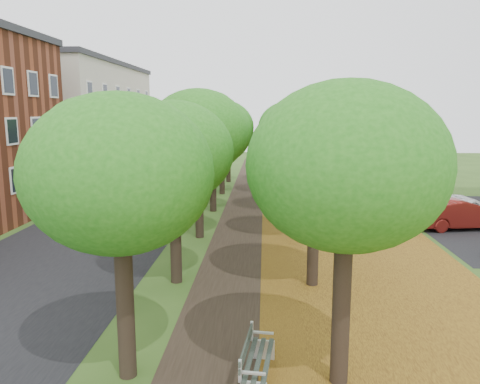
# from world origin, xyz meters

# --- Properties ---
(ground) EXTENTS (120.00, 120.00, 0.00)m
(ground) POSITION_xyz_m (0.00, 0.00, 0.00)
(ground) COLOR #2D4C19
(ground) RESTS_ON ground
(street_asphalt) EXTENTS (8.00, 70.00, 0.01)m
(street_asphalt) POSITION_xyz_m (-7.50, 15.00, 0.00)
(street_asphalt) COLOR black
(street_asphalt) RESTS_ON ground
(footpath) EXTENTS (3.20, 70.00, 0.01)m
(footpath) POSITION_xyz_m (0.00, 15.00, 0.00)
(footpath) COLOR black
(footpath) RESTS_ON ground
(leaf_verge) EXTENTS (7.50, 70.00, 0.01)m
(leaf_verge) POSITION_xyz_m (5.00, 15.00, 0.01)
(leaf_verge) COLOR olive
(leaf_verge) RESTS_ON ground
(tree_row_west) EXTENTS (4.30, 34.30, 6.47)m
(tree_row_west) POSITION_xyz_m (-2.20, 15.00, 4.62)
(tree_row_west) COLOR black
(tree_row_west) RESTS_ON ground
(tree_row_east) EXTENTS (4.30, 34.30, 6.47)m
(tree_row_east) POSITION_xyz_m (2.60, 15.00, 4.62)
(tree_row_east) COLOR black
(tree_row_east) RESTS_ON ground
(building_cream) EXTENTS (10.30, 20.30, 10.40)m
(building_cream) POSITION_xyz_m (-17.00, 33.00, 5.21)
(building_cream) COLOR beige
(building_cream) RESTS_ON ground
(bench) EXTENTS (0.79, 2.03, 0.93)m
(bench) POSITION_xyz_m (0.74, -0.01, 0.49)
(bench) COLOR #252F29
(bench) RESTS_ON ground
(car_red) EXTENTS (4.87, 2.42, 1.53)m
(car_red) POSITION_xyz_m (11.00, 14.39, 0.77)
(car_red) COLOR maroon
(car_red) RESTS_ON ground
(car_grey) EXTENTS (4.51, 2.72, 1.22)m
(car_grey) POSITION_xyz_m (11.00, 15.59, 0.61)
(car_grey) COLOR #323237
(car_grey) RESTS_ON ground
(car_white) EXTENTS (4.75, 2.31, 1.30)m
(car_white) POSITION_xyz_m (11.72, 18.61, 0.65)
(car_white) COLOR silver
(car_white) RESTS_ON ground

